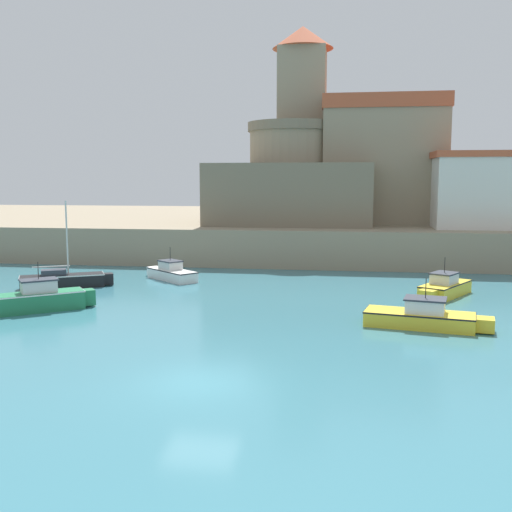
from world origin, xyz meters
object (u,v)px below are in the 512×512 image
(motorboat_green_1, at_px, (38,299))
(motorboat_yellow_6, at_px, (424,317))
(fortress, at_px, (292,186))
(motorboat_white_5, at_px, (171,273))
(sailboat_black_0, at_px, (64,280))
(harbor_shed_near_wharf, at_px, (490,190))
(church, at_px, (368,155))
(motorboat_yellow_3, at_px, (444,288))

(motorboat_green_1, height_order, motorboat_yellow_6, motorboat_green_1)
(motorboat_green_1, relative_size, fortress, 0.36)
(motorboat_yellow_6, bearing_deg, fortress, 107.62)
(motorboat_green_1, relative_size, motorboat_white_5, 1.16)
(sailboat_black_0, bearing_deg, motorboat_yellow_6, -18.77)
(harbor_shed_near_wharf, bearing_deg, motorboat_green_1, -141.97)
(motorboat_yellow_6, distance_m, harbor_shed_near_wharf, 23.65)
(church, distance_m, fortress, 8.37)
(motorboat_yellow_6, height_order, harbor_shed_near_wharf, harbor_shed_near_wharf)
(motorboat_white_5, distance_m, church, 25.21)
(motorboat_green_1, distance_m, fortress, 28.63)
(motorboat_yellow_3, distance_m, motorboat_yellow_6, 8.03)
(sailboat_black_0, xyz_separation_m, fortress, (12.73, 19.31, 5.67))
(sailboat_black_0, bearing_deg, church, 50.05)
(motorboat_yellow_3, bearing_deg, church, 99.43)
(church, relative_size, harbor_shed_near_wharf, 1.97)
(motorboat_yellow_3, xyz_separation_m, motorboat_white_5, (-17.46, 3.37, -0.04))
(fortress, height_order, harbor_shed_near_wharf, fortress)
(fortress, bearing_deg, motorboat_green_1, -112.96)
(fortress, bearing_deg, church, 30.38)
(motorboat_yellow_3, relative_size, motorboat_white_5, 1.13)
(motorboat_green_1, bearing_deg, motorboat_yellow_6, -1.89)
(motorboat_yellow_3, bearing_deg, motorboat_green_1, -161.72)
(motorboat_yellow_3, height_order, fortress, fortress)
(sailboat_black_0, height_order, fortress, fortress)
(motorboat_yellow_6, height_order, church, church)
(motorboat_green_1, xyz_separation_m, church, (17.72, 29.83, 8.46))
(motorboat_green_1, relative_size, harbor_shed_near_wharf, 0.56)
(motorboat_green_1, distance_m, motorboat_yellow_6, 19.38)
(sailboat_black_0, distance_m, motorboat_green_1, 6.79)
(church, bearing_deg, harbor_shed_near_wharf, -43.45)
(sailboat_black_0, relative_size, motorboat_yellow_3, 1.11)
(motorboat_yellow_3, relative_size, church, 0.28)
(motorboat_white_5, relative_size, motorboat_yellow_6, 0.74)
(fortress, bearing_deg, sailboat_black_0, -123.40)
(sailboat_black_0, height_order, church, church)
(sailboat_black_0, xyz_separation_m, motorboat_white_5, (5.81, 3.93, -0.02))
(sailboat_black_0, bearing_deg, motorboat_yellow_3, 1.36)
(motorboat_yellow_6, relative_size, harbor_shed_near_wharf, 0.66)
(church, bearing_deg, motorboat_green_1, -120.72)
(motorboat_white_5, height_order, church, church)
(motorboat_green_1, relative_size, church, 0.29)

